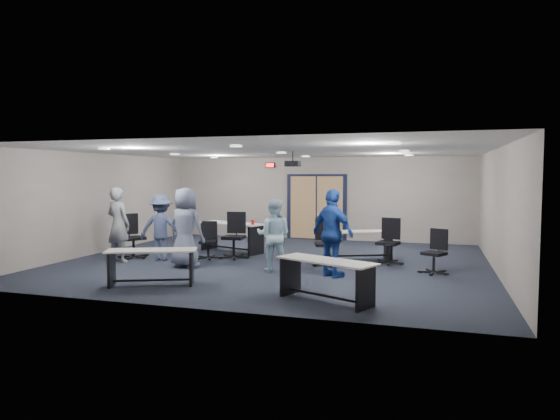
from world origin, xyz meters
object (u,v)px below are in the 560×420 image
(chair_loose_right, at_px, (434,252))
(person_plaid, at_px, (186,227))
(person_gray, at_px, (118,224))
(table_back_right, at_px, (358,240))
(chair_loose_left, at_px, (133,236))
(table_front_left, at_px, (152,261))
(chair_back_b, at_px, (234,235))
(person_back, at_px, (161,228))
(table_front_right, at_px, (326,273))
(person_lightblue, at_px, (274,235))
(chair_back_d, at_px, (388,241))
(table_back_left, at_px, (232,232))
(chair_back_a, at_px, (208,240))
(person_navy, at_px, (333,233))
(chair_back_c, at_px, (326,242))

(chair_loose_right, distance_m, person_plaid, 5.55)
(person_gray, relative_size, person_plaid, 1.00)
(table_back_right, relative_size, person_gray, 1.01)
(chair_loose_left, bearing_deg, table_front_left, -109.05)
(chair_back_b, height_order, person_gray, person_gray)
(chair_loose_left, bearing_deg, person_back, -62.49)
(table_front_right, relative_size, chair_back_b, 1.55)
(table_back_right, distance_m, person_plaid, 4.26)
(person_back, bearing_deg, person_lightblue, 154.98)
(table_front_left, relative_size, person_gray, 0.97)
(table_front_left, relative_size, chair_back_d, 1.64)
(person_back, bearing_deg, table_back_left, -138.12)
(chair_back_a, height_order, person_back, person_back)
(chair_back_a, xyz_separation_m, person_gray, (-1.90, -1.03, 0.44))
(person_navy, bearing_deg, chair_back_c, -39.30)
(table_front_left, relative_size, chair_back_b, 1.52)
(table_back_left, height_order, chair_back_c, chair_back_c)
(chair_back_d, bearing_deg, chair_loose_right, -29.54)
(table_back_left, distance_m, person_lightblue, 3.04)
(chair_back_c, bearing_deg, table_back_right, 42.55)
(chair_back_d, bearing_deg, chair_loose_left, -157.83)
(table_back_right, distance_m, person_gray, 5.91)
(chair_back_a, distance_m, person_back, 1.20)
(chair_back_a, bearing_deg, chair_loose_left, 179.56)
(chair_back_c, height_order, person_navy, person_navy)
(person_lightblue, distance_m, person_navy, 1.38)
(table_front_left, bearing_deg, chair_back_a, 71.98)
(chair_back_a, height_order, chair_loose_right, chair_loose_right)
(table_back_right, xyz_separation_m, chair_loose_left, (-5.48, -1.49, 0.07))
(table_front_right, xyz_separation_m, person_lightblue, (-1.64, 2.26, 0.32))
(person_navy, bearing_deg, chair_loose_left, 23.77)
(chair_loose_right, bearing_deg, chair_back_c, -158.11)
(table_front_right, bearing_deg, chair_back_c, 126.01)
(chair_back_d, relative_size, person_plaid, 0.59)
(chair_loose_right, height_order, person_lightblue, person_lightblue)
(table_front_right, bearing_deg, chair_back_a, 162.32)
(chair_loose_right, bearing_deg, chair_back_b, -157.86)
(table_back_left, distance_m, chair_loose_left, 2.63)
(table_front_left, xyz_separation_m, chair_back_b, (0.33, 3.32, 0.12))
(chair_back_a, relative_size, person_navy, 0.51)
(table_back_right, height_order, person_back, person_back)
(chair_loose_right, height_order, person_navy, person_navy)
(table_back_left, xyz_separation_m, chair_back_c, (2.90, -1.28, -0.01))
(table_front_right, xyz_separation_m, table_back_left, (-3.60, 4.57, 0.07))
(person_back, bearing_deg, table_back_right, -176.91)
(chair_loose_right, bearing_deg, table_front_left, -123.23)
(table_back_right, xyz_separation_m, person_gray, (-5.53, -2.05, 0.42))
(chair_loose_left, distance_m, person_navy, 5.38)
(chair_back_a, xyz_separation_m, person_lightblue, (2.09, -1.06, 0.33))
(chair_back_c, height_order, chair_loose_left, chair_loose_left)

